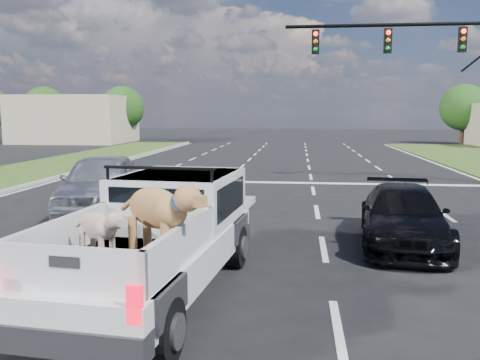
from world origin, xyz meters
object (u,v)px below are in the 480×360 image
object	(u,v)px
traffic_signal	(456,63)
pickup_truck	(160,235)
silver_sedan	(101,183)
black_coupe	(403,216)

from	to	relation	value
traffic_signal	pickup_truck	xyz separation A→B (m)	(-8.10, -13.42, -3.79)
silver_sedan	black_coupe	bearing A→B (deg)	-31.18
traffic_signal	pickup_truck	world-z (taller)	traffic_signal
traffic_signal	black_coupe	xyz separation A→B (m)	(-3.75, -9.94, -4.11)
pickup_truck	black_coupe	bearing A→B (deg)	44.28
silver_sedan	traffic_signal	bearing A→B (deg)	20.06
pickup_truck	black_coupe	distance (m)	5.58
pickup_truck	silver_sedan	xyz separation A→B (m)	(-3.41, 6.16, -0.09)
black_coupe	silver_sedan	bearing A→B (deg)	167.21
pickup_truck	traffic_signal	bearing A→B (deg)	64.46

